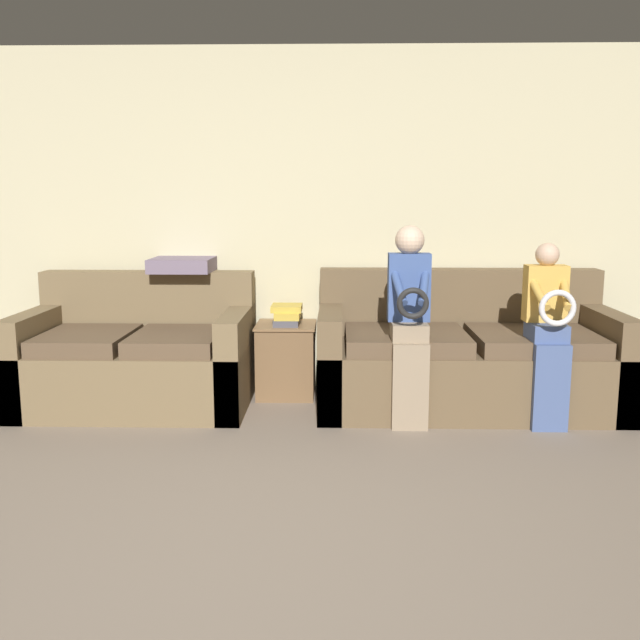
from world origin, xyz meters
name	(u,v)px	position (x,y,z in m)	size (l,w,h in m)	color
ground_plane	(227,630)	(0.00, 0.00, 0.00)	(14.00, 14.00, 0.00)	gray
wall_back	(289,222)	(0.00, 3.23, 1.27)	(6.63, 0.06, 2.55)	beige
couch_main	(465,359)	(1.27, 2.71, 0.33)	(2.06, 1.00, 0.93)	brown
couch_side	(139,360)	(-1.03, 2.67, 0.33)	(1.56, 0.96, 0.92)	brown
child_left_seated	(410,314)	(0.83, 2.30, 0.72)	(0.27, 0.38, 1.28)	gray
child_right_seated	(548,326)	(1.71, 2.28, 0.65)	(0.26, 0.36, 1.17)	#475B8E
side_shelf	(286,358)	(-0.01, 2.95, 0.28)	(0.44, 0.47, 0.54)	brown
book_stack	(287,315)	(0.00, 2.94, 0.61)	(0.22, 0.32, 0.14)	#4C4C56
throw_pillow	(183,265)	(-0.77, 3.01, 0.97)	(0.44, 0.44, 0.10)	slate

